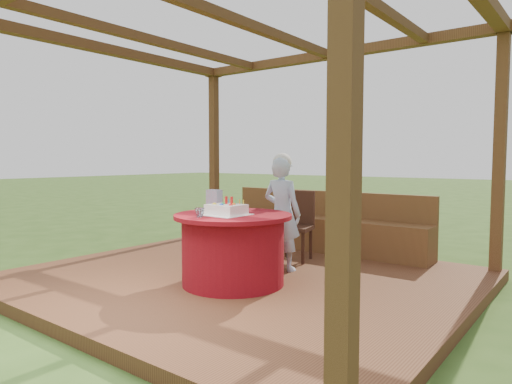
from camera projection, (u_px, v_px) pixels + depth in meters
ground at (242, 286)px, 4.92m from camera, size 60.00×60.00×0.00m
deck at (242, 280)px, 4.91m from camera, size 4.50×4.00×0.12m
pergola at (241, 59)px, 4.74m from camera, size 4.50×4.00×2.72m
bench at (321, 231)px, 6.25m from camera, size 3.00×0.42×0.80m
table at (233, 248)px, 4.53m from camera, size 1.16×1.16×0.70m
chair at (296, 222)px, 5.65m from camera, size 0.48×0.48×0.85m
elderly_woman at (282, 211)px, 5.09m from camera, size 0.47×0.31×1.31m
birthday_cake at (226, 210)px, 4.42m from camera, size 0.40×0.40×0.18m
gift_bag at (214, 200)px, 4.86m from camera, size 0.15×0.10×0.22m
drinking_glass at (200, 213)px, 4.26m from camera, size 0.10×0.10×0.09m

